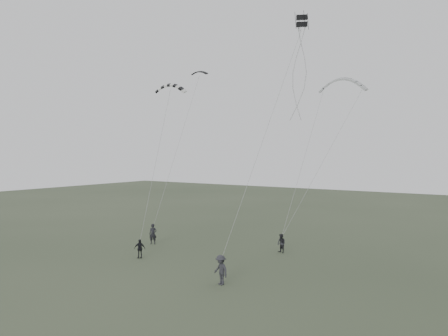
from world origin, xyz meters
The scene contains 9 objects.
ground centered at (0.00, 0.00, 0.00)m, with size 140.00×140.00×0.00m, color #36422D.
flyer_left centered at (-5.73, 4.44, 0.91)m, with size 0.67×0.44×1.83m, color black.
flyer_right centered at (5.48, 7.71, 0.78)m, with size 0.76×0.59×1.56m, color black.
flyer_center centered at (-3.00, -0.02, 0.74)m, with size 0.87×0.36×1.48m, color black.
flyer_far centered at (6.18, -2.23, 0.93)m, with size 1.20×0.69×1.86m, color #28282D.
kite_dark_small centered at (-5.79, 11.55, 16.58)m, with size 1.68×0.51×0.54m, color black, non-canonical shape.
kite_pale_large centered at (8.25, 14.34, 14.91)m, with size 4.30×0.97×1.74m, color #A9ACAF, non-canonical shape.
kite_striped centered at (-3.42, 4.24, 14.07)m, with size 2.64×0.66×1.07m, color black, non-canonical shape.
kite_box centered at (9.91, 1.46, 16.62)m, with size 0.69×0.69×0.74m, color black, non-canonical shape.
Camera 1 is at (21.31, -24.58, 8.24)m, focal length 35.00 mm.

